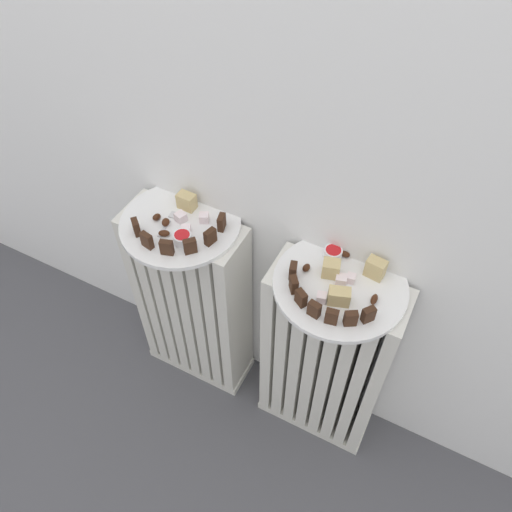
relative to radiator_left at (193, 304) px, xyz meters
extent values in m
plane|color=#4C4C51|center=(0.22, -0.28, -0.34)|extent=(6.00, 6.00, 0.00)
cube|color=silver|center=(0.00, 0.00, -0.32)|extent=(0.34, 0.14, 0.03)
cube|color=silver|center=(-0.15, 0.00, 0.02)|extent=(0.03, 0.14, 0.65)
cube|color=silver|center=(-0.11, 0.00, 0.02)|extent=(0.03, 0.14, 0.65)
cube|color=silver|center=(-0.06, 0.00, 0.02)|extent=(0.03, 0.14, 0.65)
cube|color=silver|center=(-0.02, 0.00, 0.02)|extent=(0.03, 0.14, 0.65)
cube|color=silver|center=(0.02, 0.00, 0.02)|extent=(0.03, 0.14, 0.65)
cube|color=silver|center=(0.06, 0.00, 0.02)|extent=(0.03, 0.14, 0.65)
cube|color=silver|center=(0.11, 0.00, 0.02)|extent=(0.03, 0.14, 0.65)
cube|color=silver|center=(0.15, 0.00, 0.02)|extent=(0.03, 0.14, 0.65)
cube|color=silver|center=(0.43, 0.00, -0.32)|extent=(0.34, 0.14, 0.03)
cube|color=silver|center=(0.28, 0.00, 0.02)|extent=(0.03, 0.14, 0.65)
cube|color=silver|center=(0.32, 0.00, 0.02)|extent=(0.03, 0.14, 0.65)
cube|color=silver|center=(0.37, 0.00, 0.02)|extent=(0.03, 0.14, 0.65)
cube|color=silver|center=(0.41, 0.00, 0.02)|extent=(0.03, 0.14, 0.65)
cube|color=silver|center=(0.45, 0.00, 0.02)|extent=(0.03, 0.14, 0.65)
cube|color=silver|center=(0.50, 0.00, 0.02)|extent=(0.03, 0.14, 0.65)
cube|color=silver|center=(0.54, 0.00, 0.02)|extent=(0.03, 0.14, 0.65)
cube|color=silver|center=(0.58, 0.00, 0.02)|extent=(0.03, 0.14, 0.65)
cylinder|color=white|center=(0.00, 0.00, 0.35)|extent=(0.31, 0.31, 0.01)
cylinder|color=white|center=(0.43, 0.00, 0.35)|extent=(0.31, 0.31, 0.01)
cube|color=#382114|center=(-0.07, -0.08, 0.38)|extent=(0.03, 0.03, 0.04)
cube|color=#382114|center=(-0.02, -0.11, 0.38)|extent=(0.03, 0.02, 0.04)
cube|color=#382114|center=(0.03, -0.10, 0.38)|extent=(0.03, 0.02, 0.04)
cube|color=#382114|center=(0.08, -0.08, 0.38)|extent=(0.03, 0.03, 0.04)
cube|color=#382114|center=(0.11, -0.03, 0.38)|extent=(0.02, 0.03, 0.04)
cube|color=#382114|center=(0.11, 0.03, 0.38)|extent=(0.02, 0.03, 0.04)
cube|color=tan|center=(-0.01, 0.05, 0.38)|extent=(0.05, 0.03, 0.04)
cube|color=white|center=(0.05, 0.03, 0.37)|extent=(0.03, 0.03, 0.02)
cube|color=white|center=(0.00, 0.00, 0.37)|extent=(0.03, 0.03, 0.02)
cube|color=white|center=(0.04, -0.03, 0.37)|extent=(0.03, 0.03, 0.02)
ellipsoid|color=#3D1E0F|center=(-0.03, -0.03, 0.37)|extent=(0.03, 0.03, 0.02)
ellipsoid|color=#3D1E0F|center=(-0.01, -0.06, 0.36)|extent=(0.03, 0.03, 0.02)
ellipsoid|color=#3D1E0F|center=(-0.06, -0.02, 0.36)|extent=(0.02, 0.03, 0.02)
cylinder|color=white|center=(0.05, -0.06, 0.37)|extent=(0.05, 0.05, 0.03)
cylinder|color=red|center=(0.05, -0.06, 0.38)|extent=(0.04, 0.04, 0.01)
cube|color=#382114|center=(0.33, -0.03, 0.38)|extent=(0.02, 0.03, 0.04)
cube|color=#382114|center=(0.35, -0.07, 0.38)|extent=(0.03, 0.03, 0.04)
cube|color=#382114|center=(0.37, -0.09, 0.38)|extent=(0.03, 0.03, 0.04)
cube|color=#382114|center=(0.41, -0.11, 0.38)|extent=(0.03, 0.02, 0.04)
cube|color=#382114|center=(0.45, -0.11, 0.38)|extent=(0.03, 0.02, 0.04)
cube|color=#382114|center=(0.49, -0.09, 0.38)|extent=(0.03, 0.03, 0.04)
cube|color=#382114|center=(0.52, -0.07, 0.38)|extent=(0.03, 0.03, 0.04)
cube|color=tan|center=(0.40, 0.01, 0.38)|extent=(0.05, 0.04, 0.04)
cube|color=tan|center=(0.45, -0.05, 0.38)|extent=(0.05, 0.04, 0.04)
cube|color=tan|center=(0.49, 0.06, 0.38)|extent=(0.05, 0.03, 0.05)
cube|color=white|center=(0.43, 0.00, 0.37)|extent=(0.03, 0.03, 0.02)
cube|color=white|center=(0.41, -0.07, 0.37)|extent=(0.03, 0.03, 0.02)
cube|color=white|center=(0.45, 0.02, 0.37)|extent=(0.02, 0.02, 0.02)
ellipsoid|color=#3D1E0F|center=(0.52, -0.01, 0.36)|extent=(0.02, 0.03, 0.01)
ellipsoid|color=#3D1E0F|center=(0.41, 0.08, 0.36)|extent=(0.02, 0.01, 0.02)
ellipsoid|color=#3D1E0F|center=(0.35, 0.00, 0.37)|extent=(0.02, 0.02, 0.02)
cylinder|color=white|center=(0.39, 0.07, 0.37)|extent=(0.04, 0.04, 0.02)
cylinder|color=red|center=(0.39, 0.07, 0.37)|extent=(0.04, 0.04, 0.01)
cube|color=silver|center=(-0.02, -0.04, 0.36)|extent=(0.02, 0.06, 0.00)
cube|color=silver|center=(-0.03, 0.01, 0.36)|extent=(0.02, 0.02, 0.00)
camera|label=1|loc=(0.58, -0.71, 1.26)|focal=35.27mm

